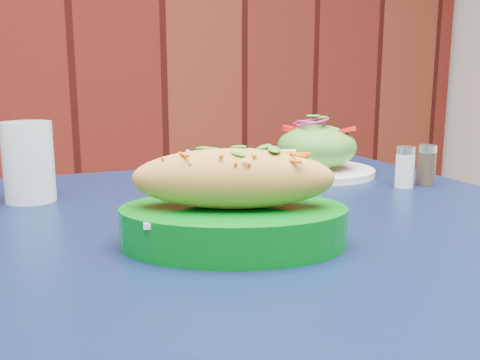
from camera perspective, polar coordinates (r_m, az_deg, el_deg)
name	(u,v)px	position (r m, az deg, el deg)	size (l,w,h in m)	color
cafe_table	(269,279)	(0.73, 3.14, -10.46)	(0.84, 0.84, 0.75)	black
banh_mi_basket	(233,205)	(0.57, -0.70, -2.71)	(0.29, 0.24, 0.11)	#006D12
salad_plate	(317,152)	(0.98, 8.16, 3.01)	(0.21, 0.21, 0.11)	white
water_glass	(28,162)	(0.82, -21.64, 1.81)	(0.07, 0.07, 0.11)	silver
salt_shaker	(405,167)	(0.90, 17.18, 1.35)	(0.03, 0.03, 0.07)	white
pepper_shaker	(426,165)	(0.93, 19.26, 1.52)	(0.03, 0.03, 0.07)	#3F3326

